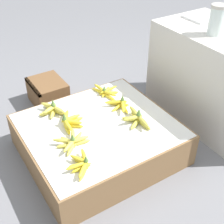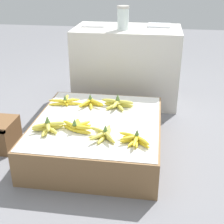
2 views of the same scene
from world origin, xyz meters
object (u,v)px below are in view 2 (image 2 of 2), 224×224
at_px(banana_bunch_front_midleft, 77,126).
at_px(banana_bunch_middle_midright, 117,104).
at_px(banana_bunch_front_right, 135,140).
at_px(banana_bunch_front_left, 48,127).
at_px(banana_bunch_middle_midleft, 91,103).
at_px(banana_bunch_middle_left, 65,101).
at_px(banana_bunch_front_midright, 104,134).
at_px(glass_jar, 123,18).
at_px(foam_tray_white, 95,25).

xyz_separation_m(banana_bunch_front_midleft, banana_bunch_middle_midright, (0.22, 0.40, 0.00)).
bearing_deg(banana_bunch_middle_midright, banana_bunch_front_right, -71.21).
xyz_separation_m(banana_bunch_front_left, banana_bunch_middle_midleft, (0.20, 0.45, -0.01)).
relative_size(banana_bunch_front_midleft, banana_bunch_middle_left, 0.86).
relative_size(banana_bunch_front_midright, banana_bunch_middle_midright, 0.85).
distance_m(banana_bunch_middle_midleft, glass_jar, 0.88).
bearing_deg(banana_bunch_front_left, foam_tray_white, 86.48).
bearing_deg(banana_bunch_middle_left, banana_bunch_middle_midleft, -0.32).
height_order(banana_bunch_middle_midright, foam_tray_white, foam_tray_white).
height_order(glass_jar, foam_tray_white, glass_jar).
distance_m(banana_bunch_front_left, banana_bunch_front_midright, 0.38).
height_order(banana_bunch_front_midleft, banana_bunch_front_midright, banana_bunch_front_midleft).
xyz_separation_m(banana_bunch_front_midright, banana_bunch_middle_midright, (0.03, 0.48, 0.00)).
bearing_deg(banana_bunch_middle_left, foam_tray_white, 83.73).
xyz_separation_m(banana_bunch_front_midleft, banana_bunch_front_right, (0.39, -0.11, -0.01)).
xyz_separation_m(banana_bunch_front_midleft, banana_bunch_middle_midleft, (0.01, 0.41, -0.01)).
xyz_separation_m(banana_bunch_front_right, glass_jar, (-0.22, 1.18, 0.55)).
distance_m(banana_bunch_front_midleft, banana_bunch_front_right, 0.41).
relative_size(banana_bunch_middle_midleft, glass_jar, 1.02).
distance_m(banana_bunch_middle_midleft, foam_tray_white, 0.94).
bearing_deg(banana_bunch_front_right, glass_jar, 100.33).
xyz_separation_m(banana_bunch_middle_left, foam_tray_white, (0.09, 0.81, 0.46)).
bearing_deg(banana_bunch_front_right, banana_bunch_middle_midright, 108.79).
distance_m(banana_bunch_front_left, banana_bunch_middle_midleft, 0.49).
bearing_deg(banana_bunch_front_left, banana_bunch_middle_midleft, 66.36).
bearing_deg(banana_bunch_middle_midleft, foam_tray_white, 98.35).
bearing_deg(banana_bunch_front_left, banana_bunch_middle_left, 91.45).
bearing_deg(banana_bunch_middle_midright, banana_bunch_middle_left, 179.45).
height_order(banana_bunch_front_midleft, banana_bunch_middle_midleft, banana_bunch_front_midleft).
xyz_separation_m(banana_bunch_front_midright, banana_bunch_middle_midleft, (-0.18, 0.48, -0.00)).
distance_m(banana_bunch_front_midleft, foam_tray_white, 1.30).
xyz_separation_m(banana_bunch_front_right, banana_bunch_middle_left, (-0.59, 0.52, -0.00)).
bearing_deg(banana_bunch_front_left, banana_bunch_front_midright, -4.72).
xyz_separation_m(banana_bunch_front_midright, banana_bunch_front_right, (0.20, -0.04, -0.00)).
relative_size(banana_bunch_front_midleft, glass_jar, 1.10).
bearing_deg(banana_bunch_front_left, glass_jar, 71.71).
bearing_deg(banana_bunch_front_midleft, banana_bunch_middle_left, 116.17).
height_order(banana_bunch_middle_midleft, foam_tray_white, foam_tray_white).
xyz_separation_m(banana_bunch_front_left, banana_bunch_front_midright, (0.38, -0.03, -0.01)).
distance_m(banana_bunch_front_right, glass_jar, 1.32).
relative_size(banana_bunch_middle_midright, foam_tray_white, 1.20).
distance_m(banana_bunch_front_midright, banana_bunch_front_right, 0.21).
relative_size(banana_bunch_front_right, banana_bunch_middle_left, 0.80).
xyz_separation_m(banana_bunch_front_left, banana_bunch_middle_left, (-0.01, 0.45, -0.01)).
height_order(banana_bunch_middle_left, foam_tray_white, foam_tray_white).
relative_size(banana_bunch_front_left, banana_bunch_front_midright, 1.01).
height_order(banana_bunch_front_midleft, banana_bunch_front_right, banana_bunch_front_midleft).
distance_m(banana_bunch_front_midleft, banana_bunch_middle_left, 0.46).
bearing_deg(banana_bunch_front_right, banana_bunch_front_midleft, 164.15).
relative_size(banana_bunch_front_right, banana_bunch_middle_midleft, 1.00).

